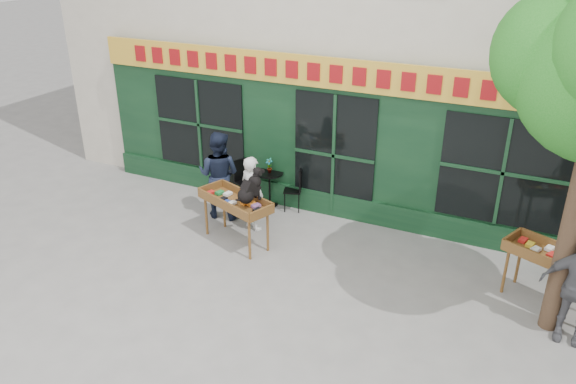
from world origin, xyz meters
name	(u,v)px	position (x,y,z in m)	size (l,w,h in m)	color
ground	(284,269)	(0.00, 0.00, 0.00)	(80.00, 80.00, 0.00)	slate
book_cart_center	(235,204)	(-1.24, 0.47, 0.82)	(1.62, 1.11, 0.99)	brown
dog	(250,185)	(-0.89, 0.42, 1.29)	(0.34, 0.60, 0.60)	black
woman	(252,193)	(-1.24, 1.12, 0.77)	(0.56, 0.37, 1.53)	silver
book_cart_right	(556,260)	(4.25, 0.87, 0.82)	(1.62, 1.15, 0.99)	brown
bistro_table	(269,182)	(-1.41, 2.20, 0.54)	(0.60, 0.60, 0.76)	black
bistro_chair_left	(243,177)	(-2.04, 2.15, 0.56)	(0.49, 0.49, 0.95)	black
bistro_chair_right	(297,186)	(-0.78, 2.23, 0.56)	(0.46, 0.46, 0.95)	black
potted_plant	(269,165)	(-1.41, 2.20, 0.92)	(0.17, 0.11, 0.32)	gray
man_left	(219,175)	(-2.11, 1.31, 0.92)	(0.90, 0.70, 1.84)	black
chalkboard	(226,179)	(-2.51, 2.19, 0.40)	(0.58, 0.28, 0.79)	black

